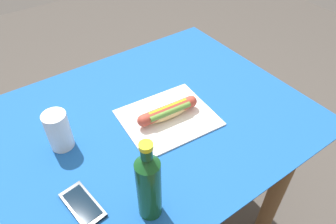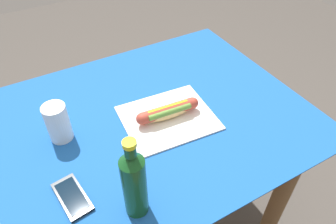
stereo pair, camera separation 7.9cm
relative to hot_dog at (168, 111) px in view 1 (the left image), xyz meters
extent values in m
cylinder|color=brown|center=(-0.38, -0.36, -0.44)|extent=(0.07, 0.07, 0.74)
cylinder|color=brown|center=(0.47, -0.36, -0.44)|extent=(0.07, 0.07, 0.74)
cylinder|color=brown|center=(-0.38, 0.28, -0.44)|extent=(0.07, 0.07, 0.74)
cube|color=brown|center=(0.04, -0.04, -0.05)|extent=(1.01, 0.80, 0.03)
cube|color=#19519E|center=(0.04, -0.04, -0.04)|extent=(1.07, 0.86, 0.00)
cube|color=silver|center=(0.00, 0.00, -0.03)|extent=(0.32, 0.28, 0.01)
ellipsoid|color=#E5BC75|center=(0.00, 0.00, 0.00)|extent=(0.18, 0.06, 0.05)
cylinder|color=#A83D2D|center=(0.00, 0.00, 0.00)|extent=(0.19, 0.06, 0.04)
sphere|color=#A83D2D|center=(0.09, -0.01, 0.00)|extent=(0.04, 0.04, 0.04)
sphere|color=#A83D2D|center=(-0.09, 0.01, 0.00)|extent=(0.04, 0.04, 0.04)
cube|color=yellow|center=(0.00, 0.00, 0.02)|extent=(0.14, 0.02, 0.00)
cylinder|color=#568433|center=(0.00, 0.01, 0.01)|extent=(0.15, 0.03, 0.02)
cube|color=black|center=(0.38, 0.14, -0.03)|extent=(0.08, 0.15, 0.01)
cube|color=black|center=(0.38, 0.14, -0.02)|extent=(0.07, 0.12, 0.00)
cylinder|color=#14471E|center=(0.24, 0.26, 0.06)|extent=(0.06, 0.06, 0.19)
cone|color=#14471E|center=(0.24, 0.26, 0.17)|extent=(0.06, 0.06, 0.02)
cylinder|color=#14471E|center=(0.24, 0.26, 0.20)|extent=(0.03, 0.03, 0.03)
cylinder|color=yellow|center=(0.24, 0.26, 0.22)|extent=(0.03, 0.03, 0.01)
cylinder|color=white|center=(0.34, -0.09, 0.03)|extent=(0.07, 0.07, 0.13)
camera|label=1|loc=(0.45, 0.63, 0.71)|focal=33.31mm
camera|label=2|loc=(0.38, 0.67, 0.71)|focal=33.31mm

